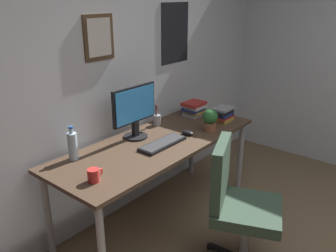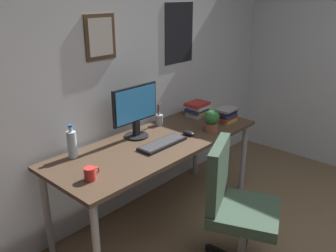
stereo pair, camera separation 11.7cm
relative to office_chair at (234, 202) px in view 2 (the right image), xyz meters
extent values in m
cube|color=silver|center=(0.05, 1.20, 0.77)|extent=(4.40, 0.08, 2.60)
cube|color=#4C3823|center=(-0.17, 1.16, 1.04)|extent=(0.28, 0.02, 0.34)
cube|color=beige|center=(-0.17, 1.14, 1.04)|extent=(0.22, 0.00, 0.28)
cube|color=black|center=(0.76, 1.16, 1.00)|extent=(0.40, 0.01, 0.56)
cube|color=#4C3828|center=(0.06, 0.77, 0.21)|extent=(1.89, 0.71, 0.03)
cylinder|color=#9EA0A5|center=(-0.83, 0.47, -0.16)|extent=(0.05, 0.05, 0.73)
cylinder|color=#9EA0A5|center=(0.94, 0.47, -0.16)|extent=(0.05, 0.05, 0.73)
cylinder|color=#9EA0A5|center=(-0.83, 1.06, -0.16)|extent=(0.05, 0.05, 0.73)
cylinder|color=#9EA0A5|center=(0.94, 1.06, -0.16)|extent=(0.05, 0.05, 0.73)
cube|color=#334738|center=(0.03, -0.07, -0.07)|extent=(0.60, 0.60, 0.08)
cube|color=#334738|center=(-0.05, 0.11, 0.20)|extent=(0.41, 0.23, 0.45)
cylinder|color=#9EA0A5|center=(0.03, -0.07, -0.32)|extent=(0.08, 0.08, 0.42)
cube|color=black|center=(0.16, -0.02, -0.49)|extent=(0.27, 0.14, 0.03)
cylinder|color=black|center=(0.29, 0.04, -0.51)|extent=(0.05, 0.05, 0.04)
cylinder|color=black|center=(0.01, 0.21, -0.51)|extent=(0.05, 0.05, 0.04)
cylinder|color=black|center=(-0.01, 0.96, 0.24)|extent=(0.20, 0.20, 0.01)
cube|color=black|center=(-0.01, 0.96, 0.30)|extent=(0.05, 0.04, 0.12)
cube|color=black|center=(-0.01, 0.97, 0.51)|extent=(0.46, 0.02, 0.30)
cube|color=#338CD8|center=(-0.01, 0.95, 0.51)|extent=(0.43, 0.00, 0.27)
cube|color=black|center=(0.01, 0.68, 0.24)|extent=(0.43, 0.15, 0.02)
cube|color=#38383A|center=(0.01, 0.68, 0.25)|extent=(0.41, 0.13, 0.00)
ellipsoid|color=black|center=(0.31, 0.66, 0.25)|extent=(0.06, 0.11, 0.04)
cylinder|color=silver|center=(-0.59, 1.01, 0.33)|extent=(0.07, 0.07, 0.20)
cylinder|color=silver|center=(-0.59, 1.01, 0.45)|extent=(0.03, 0.03, 0.04)
cylinder|color=#2659B2|center=(-0.59, 1.01, 0.47)|extent=(0.03, 0.03, 0.02)
cylinder|color=red|center=(-0.71, 0.65, 0.27)|extent=(0.08, 0.08, 0.09)
torus|color=red|center=(-0.66, 0.65, 0.28)|extent=(0.05, 0.01, 0.05)
cylinder|color=brown|center=(0.51, 0.57, 0.27)|extent=(0.11, 0.11, 0.07)
sphere|color=#2D6B33|center=(0.51, 0.57, 0.36)|extent=(0.13, 0.13, 0.13)
ellipsoid|color=#287A38|center=(0.48, 0.59, 0.38)|extent=(0.07, 0.08, 0.02)
ellipsoid|color=#287A38|center=(0.54, 0.59, 0.37)|extent=(0.07, 0.08, 0.02)
ellipsoid|color=#287A38|center=(0.48, 0.54, 0.36)|extent=(0.08, 0.07, 0.02)
cylinder|color=#9EA0A5|center=(0.33, 1.01, 0.28)|extent=(0.07, 0.07, 0.09)
cylinder|color=#263FBF|center=(0.32, 1.02, 0.35)|extent=(0.01, 0.01, 0.13)
cylinder|color=red|center=(0.32, 1.02, 0.35)|extent=(0.01, 0.01, 0.13)
cylinder|color=black|center=(0.32, 1.02, 0.35)|extent=(0.01, 0.01, 0.13)
cylinder|color=#9EA0A5|center=(0.34, 1.01, 0.36)|extent=(0.01, 0.03, 0.14)
cylinder|color=#9EA0A5|center=(0.32, 1.01, 0.36)|extent=(0.01, 0.02, 0.14)
cube|color=gold|center=(0.81, 0.61, 0.24)|extent=(0.17, 0.15, 0.03)
cube|color=#B22D28|center=(0.81, 0.61, 0.27)|extent=(0.20, 0.14, 0.02)
cube|color=navy|center=(0.80, 0.62, 0.29)|extent=(0.18, 0.16, 0.02)
cube|color=black|center=(0.80, 0.62, 0.32)|extent=(0.22, 0.12, 0.03)
cube|color=gray|center=(0.81, 0.62, 0.35)|extent=(0.19, 0.15, 0.02)
cube|color=gray|center=(0.75, 0.91, 0.24)|extent=(0.17, 0.15, 0.03)
cube|color=gold|center=(0.77, 0.90, 0.27)|extent=(0.17, 0.14, 0.02)
cube|color=navy|center=(0.75, 0.92, 0.29)|extent=(0.18, 0.17, 0.02)
cube|color=silver|center=(0.78, 0.90, 0.32)|extent=(0.21, 0.14, 0.03)
cube|color=#B22D28|center=(0.76, 0.92, 0.35)|extent=(0.21, 0.17, 0.03)
camera|label=1|loc=(-1.95, -0.98, 1.35)|focal=37.91mm
camera|label=2|loc=(-1.88, -1.07, 1.35)|focal=37.91mm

